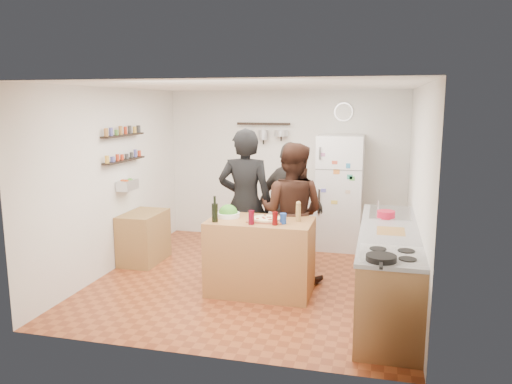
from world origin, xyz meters
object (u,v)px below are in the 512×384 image
(person_left, at_px, (245,204))
(person_back, at_px, (290,205))
(wine_bottle, at_px, (215,213))
(pepper_mill, at_px, (298,213))
(salt_canister, at_px, (283,219))
(person_center, at_px, (292,212))
(wall_clock, at_px, (344,112))
(prep_island, at_px, (260,256))
(red_bowl, at_px, (386,214))
(counter_run, at_px, (389,270))
(skillet, at_px, (381,258))
(side_table, at_px, (144,237))
(salad_bowl, at_px, (228,215))
(fridge, at_px, (340,192))

(person_left, distance_m, person_back, 0.75)
(wine_bottle, bearing_deg, pepper_mill, 15.87)
(salt_canister, xyz_separation_m, person_left, (-0.63, 0.66, 0.02))
(person_center, bearing_deg, wall_clock, -93.91)
(wine_bottle, distance_m, person_left, 0.78)
(prep_island, height_order, person_back, person_back)
(pepper_mill, xyz_separation_m, salt_canister, (-0.15, -0.17, -0.04))
(prep_island, distance_m, red_bowl, 1.61)
(counter_run, xyz_separation_m, skillet, (-0.10, -1.18, 0.50))
(person_center, bearing_deg, skillet, 131.19)
(person_center, distance_m, side_table, 2.29)
(wall_clock, bearing_deg, salt_canister, -99.93)
(salt_canister, xyz_separation_m, person_center, (-0.01, 0.66, -0.07))
(salt_canister, relative_size, person_center, 0.07)
(wine_bottle, xyz_separation_m, counter_run, (2.01, 0.10, -0.57))
(pepper_mill, bearing_deg, side_table, 163.51)
(red_bowl, distance_m, side_table, 3.46)
(wall_clock, bearing_deg, red_bowl, -71.46)
(counter_run, xyz_separation_m, red_bowl, (-0.05, 0.54, 0.51))
(person_center, relative_size, wall_clock, 6.01)
(salad_bowl, xyz_separation_m, pepper_mill, (0.87, 0.00, 0.07))
(pepper_mill, height_order, red_bowl, pepper_mill)
(prep_island, relative_size, person_center, 0.69)
(salad_bowl, xyz_separation_m, person_center, (0.71, 0.49, -0.04))
(person_center, relative_size, counter_run, 0.69)
(pepper_mill, height_order, counter_run, pepper_mill)
(salt_canister, xyz_separation_m, wall_clock, (0.46, 2.63, 1.18))
(person_left, xyz_separation_m, person_back, (0.50, 0.54, -0.10))
(wine_bottle, height_order, person_left, person_left)
(person_center, bearing_deg, red_bowl, -176.05)
(skillet, xyz_separation_m, red_bowl, (0.05, 1.72, 0.02))
(skillet, bearing_deg, person_left, 133.64)
(salad_bowl, bearing_deg, red_bowl, 11.31)
(red_bowl, bearing_deg, counter_run, -84.73)
(wall_clock, bearing_deg, skillet, -80.31)
(counter_run, bearing_deg, wine_bottle, -177.04)
(person_left, relative_size, skillet, 7.32)
(person_back, distance_m, wall_clock, 2.00)
(skillet, bearing_deg, side_table, 148.52)
(red_bowl, distance_m, wall_clock, 2.50)
(wall_clock, bearing_deg, person_center, -103.57)
(salt_canister, bearing_deg, fridge, 78.68)
(salad_bowl, bearing_deg, pepper_mill, 0.00)
(counter_run, distance_m, wall_clock, 3.22)
(prep_island, bearing_deg, pepper_mill, 6.34)
(person_center, xyz_separation_m, fridge, (0.48, 1.64, -0.00))
(person_back, bearing_deg, side_table, 33.47)
(prep_island, xyz_separation_m, side_table, (-1.93, 0.75, -0.09))
(prep_island, distance_m, fridge, 2.36)
(wine_bottle, xyz_separation_m, salt_canister, (0.80, 0.10, -0.05))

